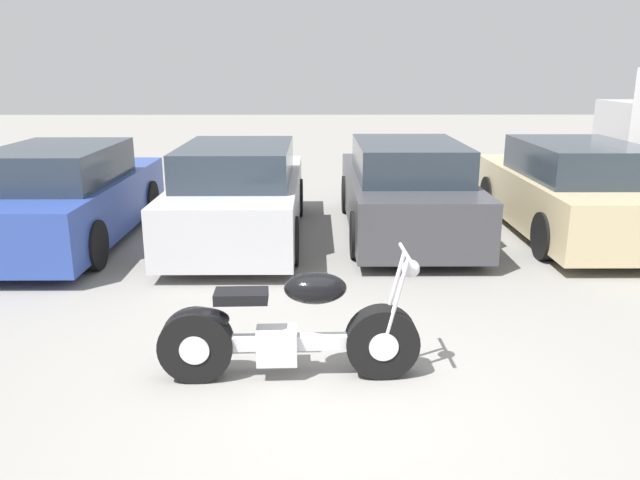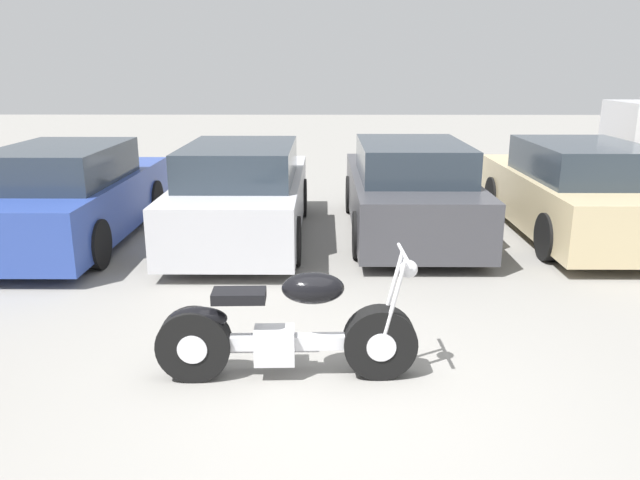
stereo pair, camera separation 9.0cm
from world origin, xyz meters
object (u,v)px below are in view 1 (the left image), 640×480
(parked_car_dark_grey, at_px, (405,190))
(parked_car_champagne, at_px, (570,191))
(parked_car_silver, at_px, (240,195))
(motorcycle, at_px, (286,332))
(parked_car_blue, at_px, (66,197))

(parked_car_dark_grey, relative_size, parked_car_champagne, 1.00)
(parked_car_silver, bearing_deg, motorcycle, -78.57)
(parked_car_silver, height_order, parked_car_champagne, same)
(parked_car_dark_grey, xyz_separation_m, parked_car_champagne, (2.56, -0.09, 0.00))
(parked_car_dark_grey, bearing_deg, parked_car_champagne, -2.04)
(parked_car_dark_grey, height_order, parked_car_champagne, same)
(parked_car_blue, distance_m, parked_car_silver, 2.57)
(parked_car_champagne, bearing_deg, parked_car_silver, -177.55)
(parked_car_blue, bearing_deg, motorcycle, -51.08)
(motorcycle, xyz_separation_m, parked_car_dark_grey, (1.66, 4.78, 0.27))
(parked_car_dark_grey, bearing_deg, parked_car_blue, -174.50)
(parked_car_blue, height_order, parked_car_champagne, same)
(parked_car_blue, bearing_deg, parked_car_silver, 4.08)
(parked_car_blue, xyz_separation_m, parked_car_silver, (2.56, 0.18, 0.00))
(motorcycle, bearing_deg, parked_car_silver, 101.43)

